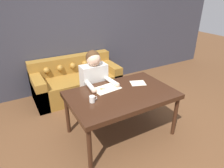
% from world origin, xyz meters
% --- Properties ---
extents(ground_plane, '(16.00, 16.00, 0.00)m').
position_xyz_m(ground_plane, '(0.00, 0.00, 0.00)').
color(ground_plane, brown).
extents(wall_back, '(8.00, 0.06, 2.60)m').
position_xyz_m(wall_back, '(0.00, 2.01, 1.30)').
color(wall_back, '#383842').
rests_on(wall_back, ground_plane).
extents(dining_table, '(1.55, 0.98, 0.73)m').
position_xyz_m(dining_table, '(-0.04, 0.00, 0.66)').
color(dining_table, '#381E11').
rests_on(dining_table, ground_plane).
extents(couch, '(1.78, 0.84, 0.80)m').
position_xyz_m(couch, '(-0.19, 1.58, 0.30)').
color(couch, olive).
rests_on(couch, ground_plane).
extents(person, '(0.47, 0.61, 1.23)m').
position_xyz_m(person, '(-0.19, 0.62, 0.65)').
color(person, '#33281E').
rests_on(person, ground_plane).
extents(pattern_paper_main, '(0.43, 0.30, 0.00)m').
position_xyz_m(pattern_paper_main, '(-0.17, 0.23, 0.73)').
color(pattern_paper_main, beige).
rests_on(pattern_paper_main, dining_table).
extents(pattern_paper_offcut, '(0.29, 0.26, 0.00)m').
position_xyz_m(pattern_paper_offcut, '(0.36, 0.15, 0.73)').
color(pattern_paper_offcut, beige).
rests_on(pattern_paper_offcut, dining_table).
extents(scissors, '(0.19, 0.16, 0.01)m').
position_xyz_m(scissors, '(-0.21, 0.23, 0.73)').
color(scissors, silver).
rests_on(scissors, dining_table).
extents(mug, '(0.11, 0.08, 0.09)m').
position_xyz_m(mug, '(-0.52, -0.02, 0.77)').
color(mug, silver).
rests_on(mug, dining_table).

